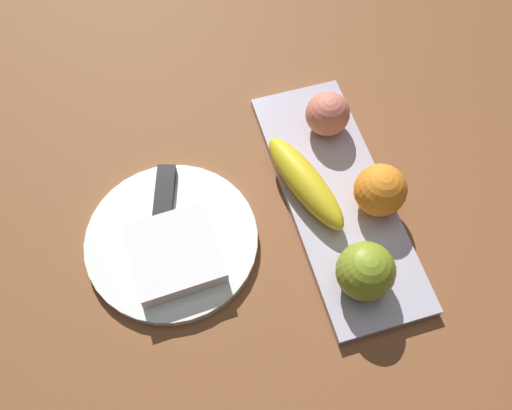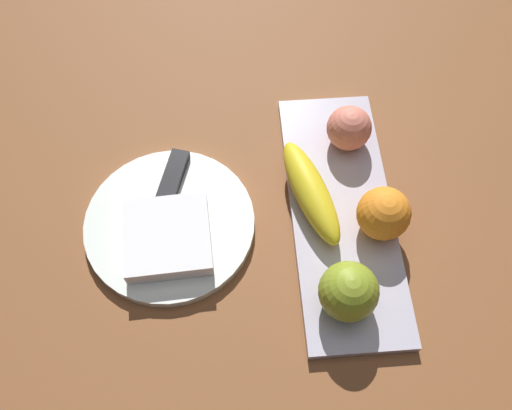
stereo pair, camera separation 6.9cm
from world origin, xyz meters
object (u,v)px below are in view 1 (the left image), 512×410
at_px(orange_near_apple, 380,190).
at_px(peach, 328,114).
at_px(dinner_plate, 172,241).
at_px(fruit_tray, 337,197).
at_px(apple, 362,272).
at_px(folded_napkin, 175,254).
at_px(knife, 163,207).
at_px(banana, 305,182).

relative_size(orange_near_apple, peach, 1.10).
bearing_deg(orange_near_apple, dinner_plate, -95.36).
distance_m(fruit_tray, apple, 0.13).
relative_size(peach, dinner_plate, 0.28).
distance_m(apple, folded_napkin, 0.22).
height_order(orange_near_apple, peach, orange_near_apple).
bearing_deg(orange_near_apple, peach, -170.66).
bearing_deg(folded_napkin, peach, 118.91).
xyz_separation_m(folded_napkin, knife, (-0.07, -0.00, -0.01)).
height_order(apple, banana, apple).
xyz_separation_m(peach, knife, (0.06, -0.24, -0.03)).
xyz_separation_m(banana, orange_near_apple, (0.04, 0.08, 0.01)).
xyz_separation_m(orange_near_apple, dinner_plate, (-0.02, -0.27, -0.04)).
relative_size(orange_near_apple, folded_napkin, 0.63).
distance_m(peach, knife, 0.25).
xyz_separation_m(orange_near_apple, peach, (-0.13, -0.02, -0.00)).
xyz_separation_m(banana, dinner_plate, (0.02, -0.18, -0.03)).
distance_m(apple, banana, 0.14).
relative_size(peach, folded_napkin, 0.58).
relative_size(fruit_tray, knife, 2.05).
xyz_separation_m(apple, orange_near_apple, (-0.10, 0.06, -0.00)).
height_order(fruit_tray, peach, peach).
relative_size(fruit_tray, banana, 2.32).
bearing_deg(knife, peach, 121.31).
bearing_deg(folded_napkin, banana, 104.28).
relative_size(banana, dinner_plate, 0.72).
xyz_separation_m(apple, banana, (-0.14, -0.02, -0.01)).
bearing_deg(fruit_tray, folded_napkin, -83.00).
bearing_deg(fruit_tray, knife, -101.12).
bearing_deg(dinner_plate, apple, 59.17).
distance_m(peach, folded_napkin, 0.28).
bearing_deg(apple, peach, 169.81).
distance_m(apple, peach, 0.23).
xyz_separation_m(fruit_tray, folded_napkin, (0.03, -0.22, 0.02)).
height_order(dinner_plate, folded_napkin, folded_napkin).
xyz_separation_m(apple, peach, (-0.23, 0.04, -0.00)).
relative_size(dinner_plate, folded_napkin, 2.08).
height_order(fruit_tray, dinner_plate, same).
height_order(orange_near_apple, knife, orange_near_apple).
height_order(banana, folded_napkin, banana).
height_order(peach, dinner_plate, peach).
bearing_deg(dinner_plate, banana, 95.99).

